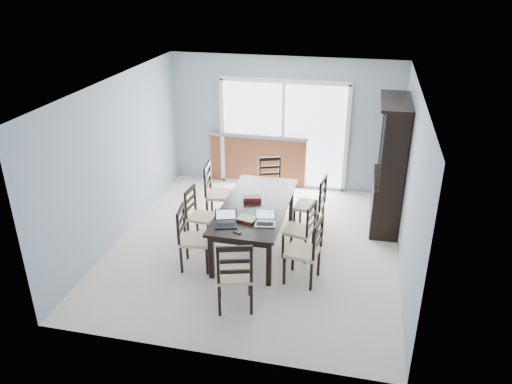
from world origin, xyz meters
TOP-DOWN VIEW (x-y plane):
  - floor at (0.00, 0.00)m, footprint 5.00×5.00m
  - ceiling at (0.00, 0.00)m, footprint 5.00×5.00m
  - back_wall at (0.00, 2.50)m, footprint 4.50×0.02m
  - wall_left at (-2.25, 0.00)m, footprint 0.02×5.00m
  - wall_right at (2.25, 0.00)m, footprint 0.02×5.00m
  - balcony at (0.00, 3.50)m, footprint 4.50×2.00m
  - railing at (0.00, 4.50)m, footprint 4.50×0.06m
  - dining_table at (0.00, 0.00)m, footprint 1.00×2.20m
  - china_hutch at (2.02, 1.25)m, footprint 0.50×1.38m
  - sliding_door at (0.00, 2.48)m, footprint 2.52×0.05m
  - chair_left_near at (-0.82, -0.78)m, footprint 0.48×0.47m
  - chair_left_mid at (-0.98, 0.01)m, footprint 0.44×0.43m
  - chair_left_far at (-0.89, 0.74)m, footprint 0.51×0.50m
  - chair_right_near at (0.95, -0.79)m, footprint 0.51×0.50m
  - chair_right_mid at (0.80, -0.13)m, footprint 0.49×0.48m
  - chair_right_far at (0.87, 0.67)m, footprint 0.50×0.49m
  - chair_end_near at (0.10, -1.65)m, footprint 0.57×0.58m
  - chair_end_far at (-0.05, 1.48)m, footprint 0.52×0.53m
  - laptop_dark at (-0.26, -0.76)m, footprint 0.36×0.30m
  - laptop_silver at (0.28, -0.61)m, footprint 0.32×0.25m
  - book_stack at (-0.01, -0.54)m, footprint 0.32×0.27m
  - cell_phone at (-0.05, -0.92)m, footprint 0.13×0.10m
  - game_box at (-0.08, 0.12)m, footprint 0.31×0.21m
  - hot_tub at (-0.51, 3.31)m, footprint 2.02×1.81m

SIDE VIEW (x-z plane):
  - balcony at x=0.00m, z-range -0.10..0.00m
  - floor at x=0.00m, z-range 0.00..0.00m
  - hot_tub at x=-0.51m, z-range 0.00..1.05m
  - railing at x=0.00m, z-range 0.00..1.10m
  - chair_left_mid at x=-0.98m, z-range 0.03..1.07m
  - chair_right_mid at x=0.80m, z-range 0.03..1.09m
  - chair_end_far at x=-0.05m, z-range 0.03..1.12m
  - chair_left_near at x=-0.82m, z-range 0.03..1.16m
  - chair_right_near at x=0.95m, z-range 0.03..1.19m
  - chair_right_far at x=0.87m, z-range 0.03..1.20m
  - chair_left_far at x=-0.89m, z-range 0.04..1.24m
  - chair_end_near at x=0.10m, z-range 0.04..1.24m
  - dining_table at x=0.00m, z-range 0.30..1.05m
  - cell_phone at x=-0.05m, z-range 0.75..0.76m
  - book_stack at x=-0.01m, z-range 0.75..0.80m
  - game_box at x=-0.08m, z-range 0.75..0.82m
  - laptop_silver at x=0.28m, z-range 0.70..0.90m
  - laptop_dark at x=-0.26m, z-range 0.69..0.91m
  - china_hutch at x=2.02m, z-range -0.03..2.17m
  - sliding_door at x=0.00m, z-range 0.00..2.18m
  - back_wall at x=0.00m, z-range 0.00..2.60m
  - wall_left at x=-2.25m, z-range 0.00..2.60m
  - wall_right at x=2.25m, z-range 0.00..2.60m
  - ceiling at x=0.00m, z-range 2.60..2.60m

